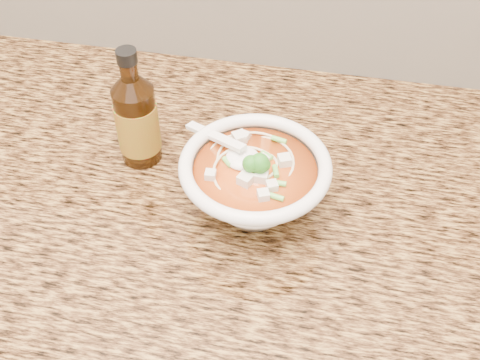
# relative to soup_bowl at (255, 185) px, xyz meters

# --- Properties ---
(cabinet) EXTENTS (4.00, 0.65, 0.86)m
(cabinet) POSITION_rel_soup_bowl_xyz_m (-0.12, 0.03, -0.52)
(cabinet) COLOR black
(cabinet) RESTS_ON ground
(counter_slab) EXTENTS (4.00, 0.68, 0.04)m
(counter_slab) POSITION_rel_soup_bowl_xyz_m (-0.12, 0.03, -0.07)
(counter_slab) COLOR #A27A3B
(counter_slab) RESTS_ON cabinet
(soup_bowl) EXTENTS (0.21, 0.20, 0.11)m
(soup_bowl) POSITION_rel_soup_bowl_xyz_m (0.00, 0.00, 0.00)
(soup_bowl) COLOR white
(soup_bowl) RESTS_ON counter_slab
(hot_sauce_bottle) EXTENTS (0.08, 0.08, 0.19)m
(hot_sauce_bottle) POSITION_rel_soup_bowl_xyz_m (-0.18, 0.07, 0.02)
(hot_sauce_bottle) COLOR #371C07
(hot_sauce_bottle) RESTS_ON counter_slab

